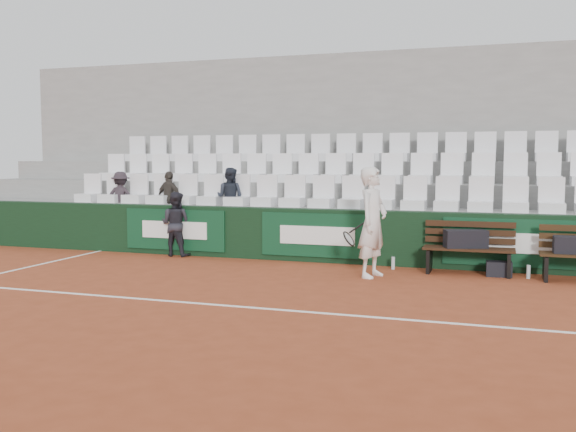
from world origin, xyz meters
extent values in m
plane|color=brown|center=(0.00, 0.00, 0.00)|extent=(80.00, 80.00, 0.00)
cube|color=white|center=(0.00, 0.00, 0.00)|extent=(18.00, 0.06, 0.01)
cube|color=black|center=(0.00, 4.00, 0.50)|extent=(18.00, 0.30, 1.00)
cube|color=#0C381E|center=(-3.20, 3.83, 0.52)|extent=(2.20, 0.04, 0.82)
cube|color=#0C381E|center=(-0.20, 3.83, 0.52)|extent=(2.20, 0.04, 0.82)
cube|color=#0C381E|center=(3.20, 3.83, 0.52)|extent=(2.20, 0.04, 0.82)
cube|color=gray|center=(0.00, 4.62, 0.50)|extent=(18.00, 0.95, 1.00)
cube|color=gray|center=(0.00, 5.58, 0.72)|extent=(18.00, 0.95, 1.45)
cube|color=gray|center=(0.00, 6.53, 0.95)|extent=(18.00, 0.95, 1.90)
cube|color=gray|center=(0.00, 7.15, 2.20)|extent=(18.00, 0.30, 4.40)
cube|color=white|center=(0.00, 4.45, 1.31)|extent=(11.90, 0.44, 0.63)
cube|color=white|center=(0.00, 5.40, 1.77)|extent=(11.90, 0.44, 0.63)
cube|color=silver|center=(0.00, 6.35, 2.21)|extent=(11.90, 0.44, 0.63)
cube|color=black|center=(2.56, 3.48, 0.23)|extent=(1.50, 0.56, 0.45)
cube|color=black|center=(2.51, 3.49, 0.60)|extent=(0.76, 0.51, 0.30)
cube|color=black|center=(4.16, 3.32, 0.59)|extent=(0.60, 0.30, 0.27)
cube|color=black|center=(3.06, 3.43, 0.12)|extent=(0.42, 0.27, 0.25)
cylinder|color=silver|center=(1.27, 3.56, 0.11)|extent=(0.06, 0.06, 0.22)
cylinder|color=#ACBDC3|center=(3.51, 3.36, 0.11)|extent=(0.06, 0.06, 0.23)
imported|color=silver|center=(1.07, 2.71, 0.91)|extent=(0.59, 0.75, 1.82)
torus|color=black|center=(0.67, 2.71, 0.62)|extent=(0.19, 0.30, 0.26)
cylinder|color=black|center=(0.80, 2.71, 0.81)|extent=(0.26, 0.03, 0.20)
imported|color=black|center=(-3.14, 3.75, 0.65)|extent=(0.64, 0.50, 1.29)
imported|color=#292027|center=(-4.89, 4.50, 1.56)|extent=(0.81, 0.59, 1.13)
imported|color=#342F2A|center=(-3.69, 4.50, 1.57)|extent=(0.72, 0.43, 1.14)
imported|color=#202530|center=(-2.28, 4.50, 1.61)|extent=(0.61, 0.49, 1.22)
camera|label=1|loc=(3.08, -7.66, 1.93)|focal=40.00mm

